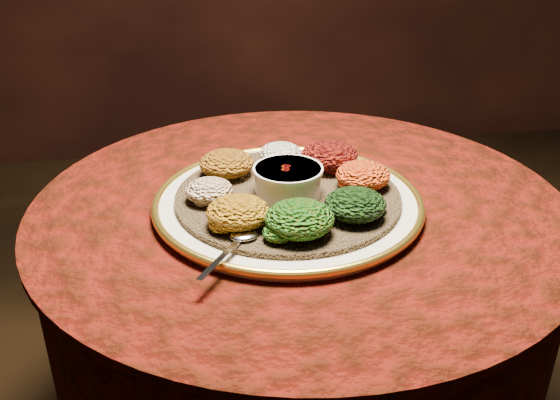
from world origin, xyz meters
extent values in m
cylinder|color=black|center=(0.00, 0.00, 0.34)|extent=(0.12, 0.12, 0.68)
cylinder|color=black|center=(0.00, 0.00, 0.70)|extent=(0.80, 0.80, 0.04)
cylinder|color=#470C06|center=(0.00, 0.00, 0.56)|extent=(0.93, 0.93, 0.34)
cylinder|color=#470C06|center=(0.00, 0.00, 0.73)|extent=(0.96, 0.96, 0.01)
cylinder|color=beige|center=(-0.03, -0.03, 0.74)|extent=(0.50, 0.50, 0.02)
torus|color=gold|center=(-0.03, -0.03, 0.75)|extent=(0.47, 0.47, 0.01)
cylinder|color=brown|center=(-0.03, -0.03, 0.76)|extent=(0.49, 0.49, 0.01)
cylinder|color=white|center=(-0.03, -0.03, 0.79)|extent=(0.11, 0.11, 0.05)
cylinder|color=white|center=(-0.03, -0.03, 0.81)|extent=(0.12, 0.12, 0.01)
cylinder|color=#641A05|center=(-0.03, -0.03, 0.80)|extent=(0.09, 0.09, 0.01)
ellipsoid|color=silver|center=(-0.12, -0.17, 0.77)|extent=(0.04, 0.03, 0.01)
cube|color=silver|center=(-0.16, -0.22, 0.77)|extent=(0.07, 0.10, 0.00)
ellipsoid|color=silver|center=(-0.02, 0.11, 0.78)|extent=(0.08, 0.08, 0.04)
ellipsoid|color=black|center=(0.07, 0.07, 0.79)|extent=(0.11, 0.10, 0.05)
ellipsoid|color=#B8760F|center=(0.11, -0.02, 0.79)|extent=(0.10, 0.09, 0.05)
ellipsoid|color=black|center=(0.06, -0.13, 0.79)|extent=(0.10, 0.09, 0.05)
ellipsoid|color=#AD470B|center=(-0.03, -0.16, 0.79)|extent=(0.11, 0.10, 0.05)
ellipsoid|color=#9D630D|center=(-0.12, -0.12, 0.79)|extent=(0.10, 0.09, 0.05)
ellipsoid|color=maroon|center=(-0.16, -0.03, 0.78)|extent=(0.08, 0.08, 0.04)
ellipsoid|color=#83530F|center=(-0.13, 0.06, 0.79)|extent=(0.10, 0.09, 0.05)
camera|label=1|loc=(-0.19, -0.98, 1.25)|focal=40.00mm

